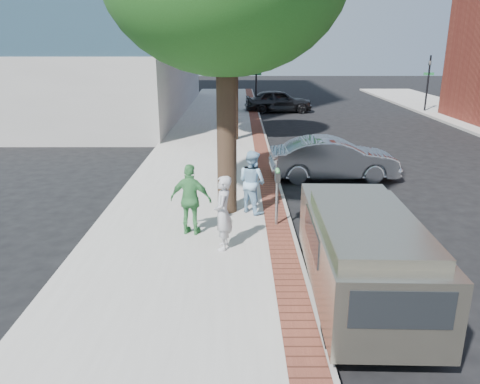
{
  "coord_description": "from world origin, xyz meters",
  "views": [
    {
      "loc": [
        -0.29,
        -10.25,
        4.57
      ],
      "look_at": [
        -0.25,
        0.31,
        1.2
      ],
      "focal_mm": 35.0,
      "sensor_mm": 36.0,
      "label": 1
    }
  ],
  "objects_px": {
    "person_officer": "(252,182)",
    "sedan_silver": "(333,159)",
    "person_green": "(191,200)",
    "bg_car": "(278,101)",
    "person_gray": "(223,213)",
    "van": "(360,249)",
    "parking_meter": "(277,185)"
  },
  "relations": [
    {
      "from": "person_green",
      "to": "bg_car",
      "type": "xyz_separation_m",
      "value": [
        3.88,
        21.94,
        -0.23
      ]
    },
    {
      "from": "parking_meter",
      "to": "bg_car",
      "type": "relative_size",
      "value": 0.32
    },
    {
      "from": "parking_meter",
      "to": "van",
      "type": "relative_size",
      "value": 0.31
    },
    {
      "from": "bg_car",
      "to": "van",
      "type": "relative_size",
      "value": 0.97
    },
    {
      "from": "person_gray",
      "to": "person_green",
      "type": "relative_size",
      "value": 0.97
    },
    {
      "from": "parking_meter",
      "to": "bg_car",
      "type": "distance_m",
      "value": 21.45
    },
    {
      "from": "person_officer",
      "to": "bg_car",
      "type": "distance_m",
      "value": 20.54
    },
    {
      "from": "parking_meter",
      "to": "person_gray",
      "type": "height_order",
      "value": "person_gray"
    },
    {
      "from": "person_gray",
      "to": "van",
      "type": "distance_m",
      "value": 3.16
    },
    {
      "from": "parking_meter",
      "to": "van",
      "type": "height_order",
      "value": "van"
    },
    {
      "from": "person_green",
      "to": "person_gray",
      "type": "bearing_deg",
      "value": 145.65
    },
    {
      "from": "person_gray",
      "to": "van",
      "type": "bearing_deg",
      "value": 57.22
    },
    {
      "from": "bg_car",
      "to": "van",
      "type": "bearing_deg",
      "value": 174.37
    },
    {
      "from": "person_officer",
      "to": "sedan_silver",
      "type": "relative_size",
      "value": 0.39
    },
    {
      "from": "person_gray",
      "to": "van",
      "type": "relative_size",
      "value": 0.36
    },
    {
      "from": "parking_meter",
      "to": "person_gray",
      "type": "relative_size",
      "value": 0.87
    },
    {
      "from": "bg_car",
      "to": "van",
      "type": "xyz_separation_m",
      "value": [
        -0.5,
        -24.62,
        0.17
      ]
    },
    {
      "from": "person_green",
      "to": "bg_car",
      "type": "bearing_deg",
      "value": -87.04
    },
    {
      "from": "parking_meter",
      "to": "sedan_silver",
      "type": "relative_size",
      "value": 0.33
    },
    {
      "from": "parking_meter",
      "to": "person_green",
      "type": "xyz_separation_m",
      "value": [
        -2.1,
        -0.57,
        -0.19
      ]
    },
    {
      "from": "person_gray",
      "to": "person_officer",
      "type": "relative_size",
      "value": 0.99
    },
    {
      "from": "bg_car",
      "to": "person_officer",
      "type": "bearing_deg",
      "value": 168.88
    },
    {
      "from": "person_gray",
      "to": "sedan_silver",
      "type": "height_order",
      "value": "person_gray"
    },
    {
      "from": "person_officer",
      "to": "van",
      "type": "height_order",
      "value": "person_officer"
    },
    {
      "from": "person_officer",
      "to": "van",
      "type": "bearing_deg",
      "value": 159.25
    },
    {
      "from": "person_green",
      "to": "sedan_silver",
      "type": "relative_size",
      "value": 0.39
    },
    {
      "from": "sedan_silver",
      "to": "bg_car",
      "type": "xyz_separation_m",
      "value": [
        -0.56,
        16.63,
        0.05
      ]
    },
    {
      "from": "sedan_silver",
      "to": "bg_car",
      "type": "distance_m",
      "value": 16.64
    },
    {
      "from": "person_officer",
      "to": "parking_meter",
      "type": "bearing_deg",
      "value": 166.82
    },
    {
      "from": "bg_car",
      "to": "van",
      "type": "height_order",
      "value": "van"
    },
    {
      "from": "person_officer",
      "to": "sedan_silver",
      "type": "height_order",
      "value": "person_officer"
    },
    {
      "from": "parking_meter",
      "to": "person_officer",
      "type": "relative_size",
      "value": 0.86
    }
  ]
}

